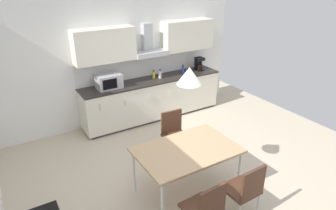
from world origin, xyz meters
TOP-DOWN VIEW (x-y plane):
  - ground_plane at (0.00, 0.00)m, footprint 7.25×7.43m
  - wall_back at (0.00, 2.53)m, footprint 5.80×0.10m
  - kitchen_counter at (0.75, 2.18)m, footprint 3.15×0.62m
  - backsplash_tile at (0.75, 2.46)m, footprint 3.13×0.02m
  - upper_wall_cabinets at (0.75, 2.31)m, footprint 3.13×0.40m
  - microwave at (-0.23, 2.18)m, footprint 0.48×0.35m
  - coffee_maker at (1.99, 2.20)m, footprint 0.18×0.19m
  - bottle_blue at (1.54, 2.20)m, footprint 0.06×0.06m
  - bottle_white at (0.92, 2.17)m, footprint 0.07×0.07m
  - bottle_yellow at (0.80, 2.23)m, footprint 0.06×0.06m
  - dining_table at (-0.05, -0.28)m, footprint 1.41×0.93m
  - chair_far_right at (0.28, 0.57)m, footprint 0.43×0.43m
  - chair_near_left at (-0.36, -1.12)m, footprint 0.42×0.42m
  - chair_near_right at (0.27, -1.12)m, footprint 0.41×0.41m
  - pendant_lamp at (-0.05, -0.28)m, footprint 0.32×0.32m

SIDE VIEW (x-z plane):
  - ground_plane at x=0.00m, z-range -0.02..0.00m
  - kitchen_counter at x=0.75m, z-range 0.00..0.90m
  - chair_far_right at x=0.28m, z-range 0.10..0.97m
  - chair_near_left at x=-0.36m, z-range 0.10..0.97m
  - chair_near_right at x=0.27m, z-range 0.10..0.97m
  - dining_table at x=-0.05m, z-range 0.33..1.07m
  - bottle_yellow at x=0.80m, z-range 0.88..1.06m
  - bottle_white at x=0.92m, z-range 0.88..1.07m
  - bottle_blue at x=1.54m, z-range 0.88..1.08m
  - microwave at x=-0.23m, z-range 0.89..1.17m
  - coffee_maker at x=1.99m, z-range 0.89..1.19m
  - backsplash_tile at x=0.75m, z-range 0.89..1.37m
  - wall_back at x=0.00m, z-range 0.00..2.71m
  - upper_wall_cabinets at x=0.75m, z-range 1.38..2.03m
  - pendant_lamp at x=-0.05m, z-range 1.71..1.93m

